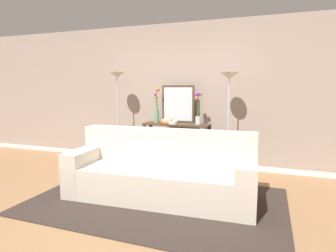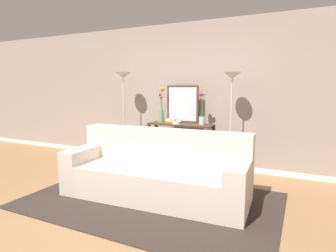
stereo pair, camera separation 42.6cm
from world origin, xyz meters
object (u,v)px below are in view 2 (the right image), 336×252
(floor_lamp_right, at_px, (232,95))
(fruit_bowl, at_px, (176,123))
(console_table, at_px, (180,138))
(book_stack, at_px, (171,121))
(vase_tall_flowers, at_px, (161,109))
(book_row_under_console, at_px, (164,164))
(vase_short_flowers, at_px, (202,109))
(couch, at_px, (156,174))
(floor_lamp_left, at_px, (124,92))
(wall_mirror, at_px, (183,104))

(floor_lamp_right, height_order, fruit_bowl, floor_lamp_right)
(console_table, relative_size, book_stack, 5.69)
(floor_lamp_right, bearing_deg, fruit_bowl, -179.26)
(vase_tall_flowers, relative_size, fruit_bowl, 4.09)
(book_stack, xyz_separation_m, book_row_under_console, (-0.18, 0.07, -0.80))
(floor_lamp_right, bearing_deg, book_stack, 179.26)
(vase_tall_flowers, xyz_separation_m, vase_short_flowers, (0.76, 0.01, 0.02))
(couch, xyz_separation_m, floor_lamp_left, (-1.34, 1.23, 1.04))
(fruit_bowl, bearing_deg, couch, -78.30)
(couch, distance_m, fruit_bowl, 1.35)
(console_table, distance_m, floor_lamp_left, 1.38)
(book_stack, bearing_deg, wall_mirror, 58.50)
(wall_mirror, bearing_deg, vase_short_flowers, -15.52)
(couch, relative_size, book_stack, 12.00)
(console_table, distance_m, book_stack, 0.34)
(floor_lamp_left, bearing_deg, book_row_under_console, 6.17)
(console_table, height_order, vase_short_flowers, vase_short_flowers)
(floor_lamp_right, distance_m, fruit_bowl, 1.05)
(vase_short_flowers, relative_size, book_stack, 2.70)
(couch, relative_size, vase_short_flowers, 4.44)
(console_table, bearing_deg, book_row_under_console, -180.00)
(wall_mirror, relative_size, book_stack, 3.25)
(console_table, bearing_deg, floor_lamp_left, -175.60)
(floor_lamp_left, xyz_separation_m, fruit_bowl, (1.09, -0.01, -0.51))
(book_stack, bearing_deg, floor_lamp_right, -0.74)
(floor_lamp_right, distance_m, wall_mirror, 0.97)
(vase_tall_flowers, xyz_separation_m, book_row_under_console, (0.06, -0.02, -1.00))
(couch, xyz_separation_m, book_row_under_console, (-0.54, 1.31, -0.26))
(book_row_under_console, bearing_deg, vase_tall_flowers, 162.78)
(couch, height_order, wall_mirror, wall_mirror)
(wall_mirror, height_order, fruit_bowl, wall_mirror)
(floor_lamp_right, height_order, book_stack, floor_lamp_right)
(floor_lamp_left, height_order, book_stack, floor_lamp_left)
(vase_short_flowers, distance_m, fruit_bowl, 0.49)
(wall_mirror, bearing_deg, console_table, -82.34)
(console_table, height_order, book_stack, book_stack)
(couch, bearing_deg, vase_tall_flowers, 114.34)
(book_row_under_console, bearing_deg, fruit_bowl, -18.71)
(console_table, relative_size, wall_mirror, 1.75)
(floor_lamp_right, distance_m, vase_tall_flowers, 1.32)
(floor_lamp_left, xyz_separation_m, wall_mirror, (1.10, 0.22, -0.20))
(floor_lamp_right, height_order, vase_short_flowers, floor_lamp_right)
(couch, height_order, fruit_bowl, couch)
(console_table, bearing_deg, floor_lamp_right, -5.45)
(couch, xyz_separation_m, fruit_bowl, (-0.25, 1.21, 0.53))
(console_table, distance_m, book_row_under_console, 0.59)
(vase_tall_flowers, distance_m, book_row_under_console, 1.00)
(console_table, relative_size, floor_lamp_left, 0.68)
(book_stack, bearing_deg, vase_tall_flowers, 158.79)
(wall_mirror, relative_size, book_row_under_console, 2.02)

